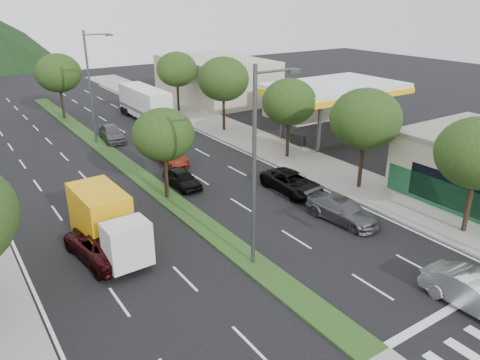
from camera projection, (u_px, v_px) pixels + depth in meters
ground at (375, 358)px, 17.63m from camera, size 160.00×160.00×0.00m
sidewalk_right at (257, 142)px, 43.38m from camera, size 5.00×90.00×0.15m
median at (115, 157)px, 39.23m from camera, size 1.60×56.00×0.12m
gas_canopy at (335, 90)px, 42.74m from camera, size 12.20×8.20×5.25m
bldg_right_far at (216, 79)px, 60.74m from camera, size 10.00×16.00×5.20m
tree_r_a at (479, 153)px, 25.15m from camera, size 4.60×4.60×6.63m
tree_r_b at (366, 119)px, 31.25m from camera, size 4.80×4.80×6.94m
tree_r_c at (289, 102)px, 37.53m from camera, size 4.40×4.40×6.48m
tree_r_d at (223, 79)px, 45.09m from camera, size 5.00×5.00×7.17m
tree_r_e at (177, 69)px, 52.92m from camera, size 4.60×4.60×6.71m
tree_med_near at (163, 135)px, 29.90m from camera, size 4.00×4.00×6.02m
tree_med_far at (58, 73)px, 49.76m from camera, size 4.80×4.80×6.94m
streetlight_near at (258, 160)px, 21.86m from camera, size 2.60×0.25×10.00m
streetlight_mid at (92, 82)px, 41.16m from camera, size 2.60×0.25×10.00m
sedan_silver at (477, 294)px, 20.12m from camera, size 1.76×4.78×1.56m
suv_maroon at (101, 244)px, 24.18m from camera, size 3.13×5.67×1.50m
car_queue_a at (182, 179)px, 33.08m from camera, size 1.63×3.83×1.29m
car_queue_b at (343, 210)px, 28.13m from camera, size 2.51×5.04×1.41m
car_queue_c at (170, 155)px, 37.68m from camera, size 2.15×4.79×1.52m
car_queue_d at (292, 182)px, 32.26m from camera, size 2.39×5.07×1.40m
car_queue_e at (112, 133)px, 43.55m from camera, size 2.26×4.62×1.52m
box_truck at (106, 223)px, 24.74m from camera, size 2.68×6.46×3.15m
motorhome at (145, 103)px, 50.96m from camera, size 2.85×8.92×3.42m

